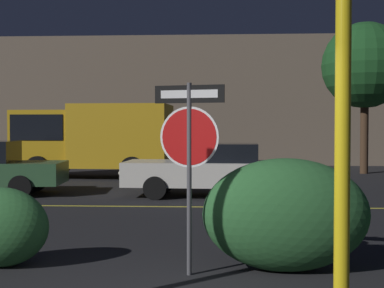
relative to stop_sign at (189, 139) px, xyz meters
The scene contains 8 objects.
road_center_stripe 5.96m from the stop_sign, 92.20° to the left, with size 35.83×0.12×0.01m, color gold.
stop_sign is the anchor object (origin of this frame).
yellow_pole_right 2.69m from the stop_sign, 59.79° to the right, with size 0.12×0.12×3.07m, color yellow.
hedge_bush_2 1.58m from the stop_sign, 10.95° to the left, with size 2.13×0.99×1.45m, color #285B2D.
passing_car_2 7.72m from the stop_sign, 87.87° to the left, with size 5.00×2.03×1.42m.
delivery_truck 13.71m from the stop_sign, 108.83° to the left, with size 5.73×2.80×2.69m.
tree_0 16.54m from the stop_sign, 67.93° to the left, with size 3.42×3.42×6.04m.
building_backdrop 21.78m from the stop_sign, 98.06° to the left, with size 27.35×4.07×6.37m, color #6B5B4C.
Camera 1 is at (0.61, -4.74, 1.83)m, focal length 50.00 mm.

